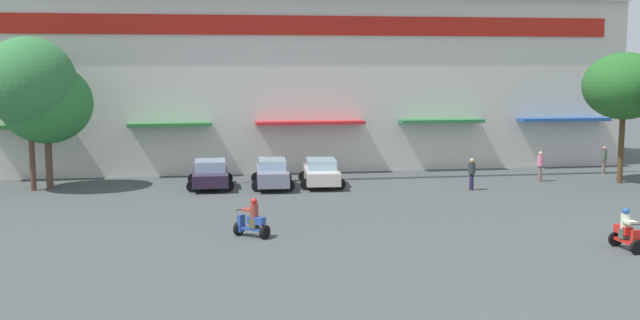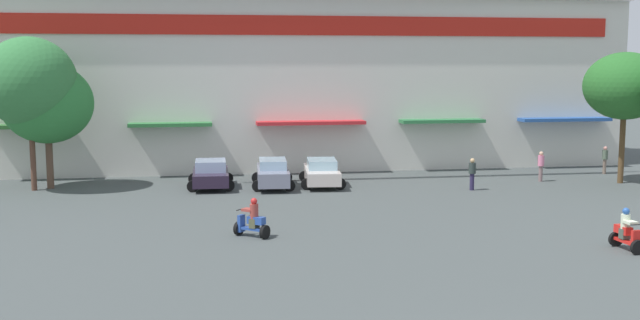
{
  "view_description": "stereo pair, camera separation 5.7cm",
  "coord_description": "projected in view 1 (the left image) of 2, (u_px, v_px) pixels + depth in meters",
  "views": [
    {
      "loc": [
        -6.74,
        -14.33,
        6.55
      ],
      "look_at": [
        -2.21,
        12.94,
        2.98
      ],
      "focal_mm": 42.81,
      "sensor_mm": 36.0,
      "label": 1
    },
    {
      "loc": [
        -6.69,
        -14.34,
        6.55
      ],
      "look_at": [
        -2.21,
        12.94,
        2.98
      ],
      "focal_mm": 42.81,
      "sensor_mm": 36.0,
      "label": 2
    }
  ],
  "objects": [
    {
      "name": "scooter_rider_0",
      "position": [
        252.0,
        221.0,
        28.6
      ],
      "size": [
        1.37,
        1.28,
        1.5
      ],
      "color": "black",
      "rests_on": "ground"
    },
    {
      "name": "parked_car_1",
      "position": [
        272.0,
        173.0,
        39.97
      ],
      "size": [
        2.4,
        4.56,
        1.49
      ],
      "color": "gray",
      "rests_on": "ground"
    },
    {
      "name": "plaza_tree_1",
      "position": [
        624.0,
        86.0,
        40.83
      ],
      "size": [
        4.34,
        4.45,
        7.07
      ],
      "color": "brown",
      "rests_on": "ground"
    },
    {
      "name": "ground_plane",
      "position": [
        378.0,
        237.0,
        28.68
      ],
      "size": [
        128.0,
        128.0,
        0.0
      ],
      "primitive_type": "plane",
      "color": "#444A4A"
    },
    {
      "name": "parked_car_0",
      "position": [
        210.0,
        174.0,
        39.78
      ],
      "size": [
        2.47,
        4.08,
        1.46
      ],
      "color": "#2B1E32",
      "rests_on": "ground"
    },
    {
      "name": "colonial_building",
      "position": [
        296.0,
        34.0,
        49.79
      ],
      "size": [
        40.1,
        15.63,
        19.24
      ],
      "color": "silver",
      "rests_on": "ground"
    },
    {
      "name": "pedestrian_0",
      "position": [
        604.0,
        158.0,
        44.73
      ],
      "size": [
        0.42,
        0.42,
        1.64
      ],
      "color": "#766356",
      "rests_on": "ground"
    },
    {
      "name": "pedestrian_2",
      "position": [
        472.0,
        172.0,
        39.04
      ],
      "size": [
        0.48,
        0.48,
        1.65
      ],
      "color": "#292244",
      "rests_on": "ground"
    },
    {
      "name": "parked_car_2",
      "position": [
        321.0,
        172.0,
        40.48
      ],
      "size": [
        2.6,
        4.47,
        1.42
      ],
      "color": "beige",
      "rests_on": "ground"
    },
    {
      "name": "plaza_tree_0",
      "position": [
        29.0,
        82.0,
        38.36
      ],
      "size": [
        4.72,
        4.58,
        7.82
      ],
      "color": "brown",
      "rests_on": "ground"
    },
    {
      "name": "pedestrian_1",
      "position": [
        540.0,
        164.0,
        41.91
      ],
      "size": [
        0.42,
        0.42,
        1.67
      ],
      "color": "#7E6363",
      "rests_on": "ground"
    },
    {
      "name": "scooter_rider_2",
      "position": [
        627.0,
        233.0,
        26.61
      ],
      "size": [
        0.6,
        1.44,
        1.5
      ],
      "color": "black",
      "rests_on": "ground"
    },
    {
      "name": "plaza_tree_2",
      "position": [
        46.0,
        103.0,
        39.14
      ],
      "size": [
        4.69,
        4.13,
        6.53
      ],
      "color": "brown",
      "rests_on": "ground"
    }
  ]
}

